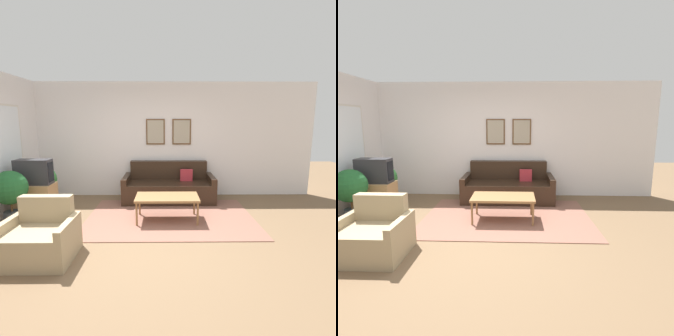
# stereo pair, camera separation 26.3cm
# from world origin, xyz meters

# --- Properties ---
(ground_plane) EXTENTS (16.00, 16.00, 0.00)m
(ground_plane) POSITION_xyz_m (0.00, 0.00, 0.00)
(ground_plane) COLOR brown
(area_rug) EXTENTS (3.10, 2.12, 0.01)m
(area_rug) POSITION_xyz_m (0.55, 1.02, 0.01)
(area_rug) COLOR brown
(area_rug) RESTS_ON ground_plane
(wall_back) EXTENTS (8.00, 0.09, 2.70)m
(wall_back) POSITION_xyz_m (0.01, 2.60, 1.35)
(wall_back) COLOR silver
(wall_back) RESTS_ON ground_plane
(couch) EXTENTS (2.04, 0.90, 0.87)m
(couch) POSITION_xyz_m (0.54, 2.13, 0.30)
(couch) COLOR black
(couch) RESTS_ON ground_plane
(coffee_table) EXTENTS (1.14, 0.63, 0.46)m
(coffee_table) POSITION_xyz_m (0.49, 0.87, 0.42)
(coffee_table) COLOR olive
(coffee_table) RESTS_ON ground_plane
(tv_stand) EXTENTS (0.68, 0.46, 0.61)m
(tv_stand) POSITION_xyz_m (-2.03, 1.18, 0.31)
(tv_stand) COLOR #A87F51
(tv_stand) RESTS_ON ground_plane
(tv) EXTENTS (0.65, 0.28, 0.48)m
(tv) POSITION_xyz_m (-2.03, 1.18, 0.85)
(tv) COLOR #2D2D33
(tv) RESTS_ON tv_stand
(armchair) EXTENTS (0.89, 0.76, 0.78)m
(armchair) POSITION_xyz_m (-1.20, -0.46, 0.27)
(armchair) COLOR tan
(armchair) RESTS_ON ground_plane
(potted_plant_tall) EXTENTS (0.59, 0.59, 0.96)m
(potted_plant_tall) POSITION_xyz_m (-2.22, 0.70, 0.62)
(potted_plant_tall) COLOR #383D42
(potted_plant_tall) RESTS_ON ground_plane
(potted_plant_by_window) EXTENTS (0.62, 0.62, 0.94)m
(potted_plant_by_window) POSITION_xyz_m (-2.03, 1.43, 0.61)
(potted_plant_by_window) COLOR beige
(potted_plant_by_window) RESTS_ON ground_plane
(potted_plant_small) EXTENTS (0.40, 0.40, 0.66)m
(potted_plant_small) POSITION_xyz_m (-1.98, 1.45, 0.42)
(potted_plant_small) COLOR beige
(potted_plant_small) RESTS_ON ground_plane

